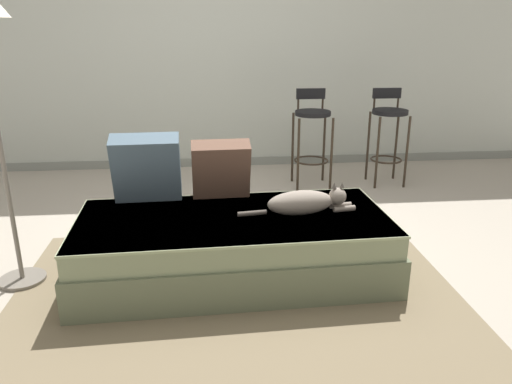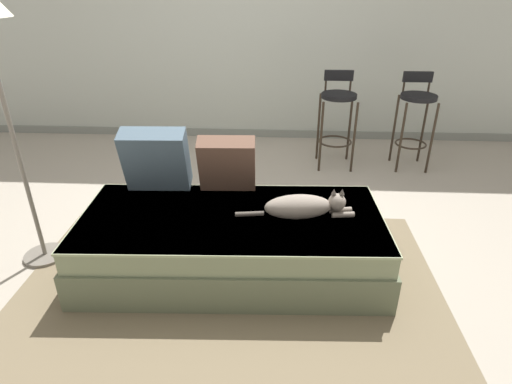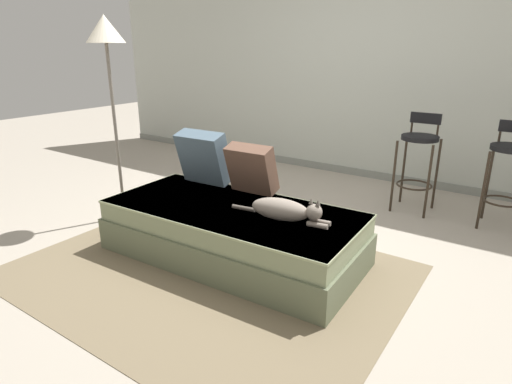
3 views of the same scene
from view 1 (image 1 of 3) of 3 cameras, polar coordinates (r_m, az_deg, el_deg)
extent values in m
plane|color=#A89E8E|center=(3.59, -2.87, -6.45)|extent=(16.00, 16.00, 0.00)
cube|color=#B7BCB2|center=(5.51, -4.32, 16.33)|extent=(8.00, 0.10, 2.60)
cube|color=gray|center=(5.64, -4.00, 3.47)|extent=(8.00, 0.02, 0.09)
cube|color=#75664C|center=(2.97, -2.17, -12.11)|extent=(2.64, 2.00, 0.01)
cube|color=#636B50|center=(3.18, -2.54, -7.47)|extent=(1.97, 0.97, 0.25)
cube|color=gray|center=(3.10, -2.59, -4.13)|extent=(1.92, 0.93, 0.15)
cube|color=#98A47B|center=(3.07, -2.61, -2.95)|extent=(1.94, 0.94, 0.02)
cube|color=#4C6070|center=(3.33, -12.40, 2.72)|extent=(0.44, 0.29, 0.46)
cube|color=brown|center=(3.33, -4.04, 2.62)|extent=(0.39, 0.26, 0.41)
ellipsoid|color=gray|center=(3.09, 5.10, -1.22)|extent=(0.44, 0.22, 0.15)
sphere|color=gray|center=(3.16, 9.30, -0.49)|extent=(0.11, 0.11, 0.11)
cone|color=#544C44|center=(3.13, 8.93, 0.76)|extent=(0.03, 0.03, 0.04)
cone|color=#544C44|center=(3.15, 9.81, 0.78)|extent=(0.03, 0.03, 0.04)
cylinder|color=gray|center=(3.18, 10.05, -1.89)|extent=(0.14, 0.05, 0.04)
cylinder|color=gray|center=(3.23, 9.64, -1.52)|extent=(0.14, 0.05, 0.04)
cylinder|color=#544C44|center=(3.06, -0.45, -2.44)|extent=(0.18, 0.05, 0.03)
cylinder|color=#2D2319|center=(4.70, 4.86, 4.17)|extent=(0.02, 0.02, 0.70)
cylinder|color=#2D2319|center=(4.77, 8.62, 4.23)|extent=(0.02, 0.02, 0.70)
cylinder|color=#2D2319|center=(5.01, 4.21, 5.08)|extent=(0.02, 0.02, 0.70)
cylinder|color=#2D2319|center=(5.07, 7.77, 5.13)|extent=(0.02, 0.02, 0.70)
torus|color=#2D2319|center=(4.91, 6.33, 3.61)|extent=(0.34, 0.34, 0.02)
cylinder|color=black|center=(4.81, 6.52, 8.95)|extent=(0.34, 0.34, 0.04)
cylinder|color=#2D2319|center=(4.90, 4.85, 10.04)|extent=(0.02, 0.02, 0.19)
cylinder|color=#2D2319|center=(4.95, 7.62, 10.03)|extent=(0.02, 0.02, 0.19)
cube|color=black|center=(4.91, 6.28, 11.11)|extent=(0.28, 0.03, 0.10)
cylinder|color=#2D2319|center=(4.91, 13.70, 4.32)|extent=(0.02, 0.02, 0.70)
cylinder|color=#2D2319|center=(5.01, 16.85, 4.34)|extent=(0.02, 0.02, 0.70)
cylinder|color=#2D2319|center=(5.18, 12.68, 5.13)|extent=(0.02, 0.02, 0.70)
cylinder|color=#2D2319|center=(5.27, 15.69, 5.14)|extent=(0.02, 0.02, 0.70)
torus|color=#2D2319|center=(5.12, 14.64, 3.62)|extent=(0.31, 0.31, 0.02)
cylinder|color=black|center=(5.02, 15.08, 8.84)|extent=(0.34, 0.34, 0.04)
cylinder|color=#2D2319|center=(5.09, 13.36, 9.91)|extent=(0.02, 0.02, 0.18)
cylinder|color=#2D2319|center=(5.17, 15.92, 9.84)|extent=(0.02, 0.02, 0.18)
cube|color=black|center=(5.12, 14.73, 10.87)|extent=(0.28, 0.03, 0.10)
cylinder|color=slate|center=(3.48, -25.10, -9.01)|extent=(0.28, 0.28, 0.02)
cylinder|color=slate|center=(3.22, -26.97, 3.21)|extent=(0.03, 0.03, 1.56)
camera|label=2|loc=(0.71, 38.24, 34.39)|focal=30.00mm
camera|label=3|loc=(2.02, 70.73, 6.60)|focal=30.00mm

